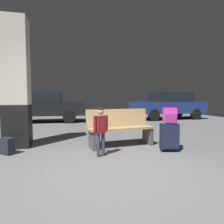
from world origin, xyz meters
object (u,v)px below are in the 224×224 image
object	(u,v)px
suitcase	(169,137)
parked_car_far	(42,106)
bench	(120,128)
parked_car_side	(168,105)
structural_pillar	(16,84)
backpack_bright	(170,116)
child	(101,126)
backpack_dark_floor	(8,146)

from	to	relation	value
suitcase	parked_car_far	world-z (taller)	parked_car_far
bench	parked_car_side	xyz separation A→B (m)	(4.43, 5.70, 0.36)
structural_pillar	parked_car_far	bearing A→B (deg)	90.79
backpack_bright	parked_car_side	bearing A→B (deg)	61.25
bench	suitcase	bearing A→B (deg)	-39.34
suitcase	child	size ratio (longest dim) A/B	0.62
child	structural_pillar	bearing A→B (deg)	145.47
bench	backpack_dark_floor	xyz separation A→B (m)	(-2.45, -0.19, -0.28)
parked_car_side	bench	bearing A→B (deg)	-127.83
parked_car_far	parked_car_side	size ratio (longest dim) A/B	0.98
suitcase	backpack_dark_floor	size ratio (longest dim) A/B	1.78
structural_pillar	parked_car_far	world-z (taller)	structural_pillar
backpack_bright	parked_car_far	xyz separation A→B (m)	(-3.36, 6.44, 0.03)
bench	backpack_bright	distance (m)	1.21
suitcase	backpack_bright	xyz separation A→B (m)	(-0.00, -0.00, 0.45)
parked_car_side	parked_car_far	bearing A→B (deg)	-180.00
bench	backpack_dark_floor	size ratio (longest dim) A/B	4.87
bench	suitcase	xyz separation A→B (m)	(0.90, -0.74, -0.12)
suitcase	parked_car_side	size ratio (longest dim) A/B	0.14
bench	backpack_dark_floor	bearing A→B (deg)	-175.51
suitcase	parked_car_side	distance (m)	7.36
structural_pillar	suitcase	xyz separation A→B (m)	(3.29, -1.20, -1.17)
structural_pillar	backpack_bright	distance (m)	3.58
bench	parked_car_side	size ratio (longest dim) A/B	0.39
backpack_bright	child	size ratio (longest dim) A/B	0.35
bench	child	xyz separation A→B (m)	(-0.61, -0.77, 0.15)
suitcase	parked_car_far	size ratio (longest dim) A/B	0.15
structural_pillar	parked_car_far	distance (m)	5.28
bench	backpack_bright	world-z (taller)	backpack_bright
backpack_bright	parked_car_far	size ratio (longest dim) A/B	0.08
suitcase	backpack_dark_floor	xyz separation A→B (m)	(-3.35, 0.54, -0.15)
structural_pillar	bench	world-z (taller)	structural_pillar
suitcase	parked_car_far	bearing A→B (deg)	117.60
structural_pillar	backpack_dark_floor	size ratio (longest dim) A/B	8.83
structural_pillar	backpack_dark_floor	distance (m)	1.48
backpack_bright	backpack_dark_floor	bearing A→B (deg)	170.78
suitcase	child	xyz separation A→B (m)	(-1.51, -0.03, 0.28)
bench	backpack_dark_floor	distance (m)	2.47
parked_car_side	backpack_bright	bearing A→B (deg)	-118.75
child	backpack_bright	bearing A→B (deg)	1.14
child	parked_car_far	world-z (taller)	parked_car_far
backpack_bright	backpack_dark_floor	xyz separation A→B (m)	(-3.35, 0.54, -0.60)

